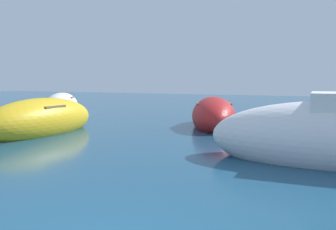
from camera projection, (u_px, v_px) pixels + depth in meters
name	position (u px, v px, depth m)	size (l,w,h in m)	color
moored_boat_0	(61.00, 106.00, 21.89)	(3.61, 4.90, 1.58)	white
moored_boat_3	(41.00, 121.00, 14.31)	(2.23, 5.48, 1.75)	gold
moored_boat_5	(214.00, 116.00, 16.14)	(3.22, 5.04, 1.68)	#B21E1E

